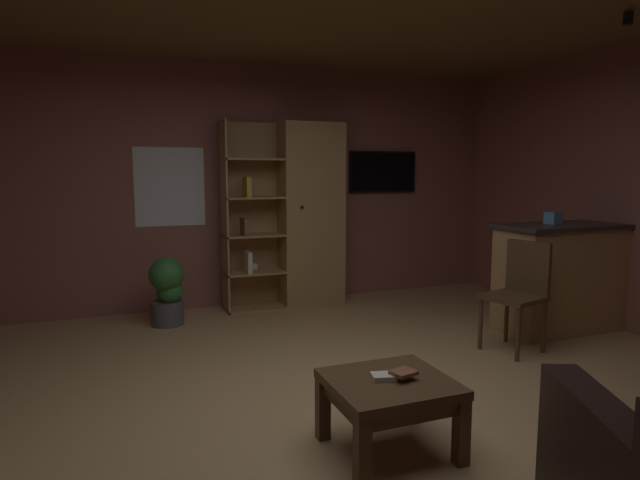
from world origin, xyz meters
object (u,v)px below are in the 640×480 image
Objects in this scene: bookshelf_cabinet at (303,216)px; table_book_0 at (384,377)px; coffee_table at (389,394)px; potted_floor_plant at (167,290)px; wall_mounted_tv at (383,172)px; dining_chair at (520,288)px; tissue_box at (553,218)px; kitchen_bar_counter at (569,276)px; table_book_1 at (403,372)px.

table_book_0 is at bearing -102.01° from bookshelf_cabinet.
potted_floor_plant is (-0.88, 2.89, 0.04)m from coffee_table.
coffee_table is at bearing -101.48° from bookshelf_cabinet.
bookshelf_cabinet is 2.31× the size of wall_mounted_tv.
bookshelf_cabinet reaches higher than dining_chair.
tissue_box is 3.76m from potted_floor_plant.
kitchen_bar_counter is 2.47m from wall_mounted_tv.
coffee_table is at bearing -117.21° from wall_mounted_tv.
potted_floor_plant reaches higher than table_book_1.
coffee_table is 5.04× the size of table_book_0.
kitchen_bar_counter is 0.94m from dining_chair.
bookshelf_cabinet reaches higher than table_book_1.
bookshelf_cabinet is at bearing 79.76° from table_book_1.
coffee_table is at bearing -23.31° from table_book_0.
tissue_box is 0.18× the size of potted_floor_plant.
bookshelf_cabinet reaches higher than coffee_table.
potted_floor_plant is at bearing 108.01° from table_book_1.
tissue_box is at bearing 29.74° from coffee_table.
table_book_1 is 0.14× the size of dining_chair.
coffee_table is at bearing 157.39° from table_book_1.
bookshelf_cabinet reaches higher than kitchen_bar_counter.
tissue_box reaches higher than potted_floor_plant.
potted_floor_plant is at bearing 106.50° from table_book_0.
tissue_box is at bearing 29.26° from table_book_0.
bookshelf_cabinet is at bearing -169.30° from wall_mounted_tv.
potted_floor_plant is at bearing -168.24° from wall_mounted_tv.
wall_mounted_tv is (1.11, 0.21, 0.50)m from bookshelf_cabinet.
table_book_1 is (0.07, -0.03, 0.12)m from coffee_table.
bookshelf_cabinet is 3.01× the size of potted_floor_plant.
bookshelf_cabinet is 3.37m from coffee_table.
table_book_0 is 0.14× the size of wall_mounted_tv.
table_book_0 is 0.11m from table_book_1.
table_book_0 is at bearing -150.20° from dining_chair.
kitchen_bar_counter reaches higher than potted_floor_plant.
dining_chair is (-0.69, -0.36, -0.54)m from tissue_box.
wall_mounted_tv reaches higher than table_book_1.
potted_floor_plant is at bearing 146.09° from dining_chair.
kitchen_bar_counter is at bearing 19.77° from dining_chair.
potted_floor_plant is at bearing 157.31° from kitchen_bar_counter.
tissue_box is 0.96× the size of table_book_1.
tissue_box is at bearing 30.91° from table_book_1.
wall_mounted_tv is at bearing 11.76° from potted_floor_plant.
tissue_box is (1.86, -1.79, 0.06)m from bookshelf_cabinet.
wall_mounted_tv is (-0.94, 2.05, 1.00)m from kitchen_bar_counter.
tissue_box is at bearing -44.02° from bookshelf_cabinet.
dining_chair reaches higher than table_book_0.
dining_chair is (1.82, 1.07, 0.21)m from coffee_table.
kitchen_bar_counter is 1.58× the size of dining_chair.
dining_chair is at bearing -88.72° from wall_mounted_tv.
kitchen_bar_counter is at bearing 27.19° from coffee_table.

